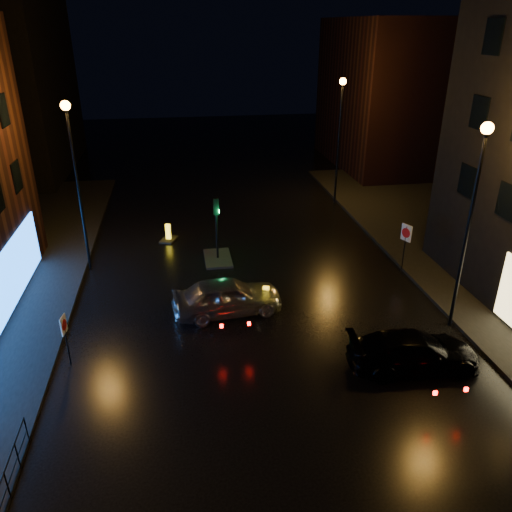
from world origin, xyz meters
The scene contains 13 objects.
ground centered at (0.00, 0.00, 0.00)m, with size 120.00×120.00×0.00m, color black.
building_far_left centered at (-16.00, 35.00, 7.00)m, with size 8.00×16.00×14.00m, color black.
building_far_right centered at (15.00, 32.00, 6.00)m, with size 8.00×14.00×12.00m, color black.
street_lamp_lfar centered at (-7.80, 14.00, 5.56)m, with size 0.44×0.44×8.37m.
street_lamp_rnear centered at (7.80, 6.00, 5.56)m, with size 0.44×0.44×8.37m.
street_lamp_rfar centered at (7.80, 22.00, 5.56)m, with size 0.44×0.44×8.37m.
traffic_signal centered at (-1.20, 14.00, 0.50)m, with size 1.40×2.40×3.45m.
silver_hatchback centered at (-1.27, 8.52, 0.80)m, with size 1.90×4.71×1.60m, color #A6A9AE.
dark_sedan centered at (4.98, 3.60, 0.69)m, with size 1.94×4.77×1.38m, color black.
bollard_near centered at (0.46, 8.71, 0.22)m, with size 1.02×1.31×1.01m.
bollard_far centered at (-3.79, 17.08, 0.22)m, with size 1.13×1.34×1.00m.
road_sign_left centered at (-7.41, 5.75, 1.57)m, with size 0.13×0.51×2.10m.
road_sign_right centered at (7.90, 11.02, 1.93)m, with size 0.30×0.59×2.57m.
Camera 1 is at (-3.07, -10.20, 11.45)m, focal length 35.00 mm.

